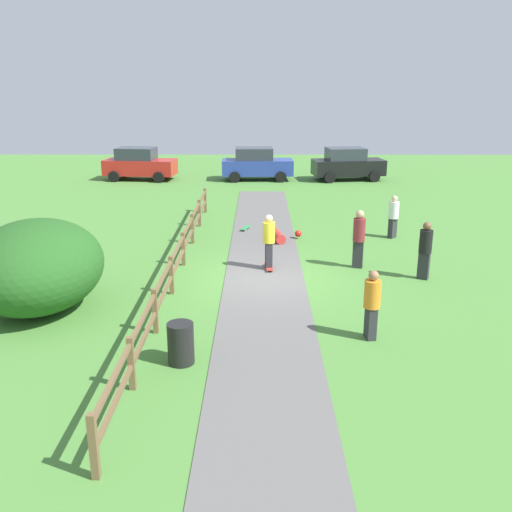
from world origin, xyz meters
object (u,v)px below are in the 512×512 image
skater_riding (269,239)px  trash_bin (181,343)px  parked_car_black (348,164)px  parked_car_blue (257,164)px  skateboard_loose (246,228)px  bystander_black (425,248)px  bystander_white (393,215)px  bush_large (36,266)px  skater_fallen (278,235)px  parked_car_red (139,164)px  bystander_orange (372,302)px  bystander_maroon (359,236)px

skater_riding → trash_bin: bearing=-107.4°
skater_riding → parked_car_black: parked_car_black is taller
parked_car_blue → skateboard_loose: bearing=-91.8°
bystander_black → bystander_white: 4.67m
bush_large → trash_bin: size_ratio=4.45×
skater_fallen → bystander_black: (4.21, -4.34, 0.77)m
bystander_white → parked_car_red: (-12.23, 13.11, 0.07)m
trash_bin → parked_car_black: (6.92, 23.13, 0.51)m
bystander_white → trash_bin: bearing=-123.7°
bystander_black → parked_car_black: parked_car_black is taller
parked_car_red → parked_car_blue: (7.02, -0.01, 0.00)m
bush_large → trash_bin: bearing=-36.0°
skateboard_loose → trash_bin: bearing=-95.6°
trash_bin → bystander_white: (6.69, 10.03, 0.44)m
bystander_black → parked_car_black: (0.34, 17.77, -0.01)m
parked_car_black → parked_car_blue: 5.43m
skater_fallen → parked_car_black: 14.20m
parked_car_black → bystander_white: bearing=-91.0°
bush_large → bystander_black: bearing=12.7°
skater_fallen → skater_riding: bearing=-96.9°
bush_large → trash_bin: bush_large is taller
skater_riding → bystander_orange: 5.50m
skater_fallen → parked_car_blue: size_ratio=0.34×
parked_car_black → bystander_black: bearing=-91.1°
trash_bin → bystander_white: 12.06m
bush_large → bystander_orange: bearing=-11.9°
bush_large → skater_riding: bush_large is taller
bystander_white → skater_fallen: bearing=-175.7°
bystander_black → skater_fallen: bearing=134.1°
trash_bin → skater_fallen: 9.99m
bystander_orange → skater_riding: bearing=114.3°
skater_riding → parked_car_red: 18.51m
bystander_orange → parked_car_red: size_ratio=0.38×
bush_large → skater_riding: (6.01, 3.27, -0.18)m
bush_large → parked_car_black: size_ratio=0.91×
skater_fallen → bystander_maroon: size_ratio=0.78×
bystander_black → parked_car_red: 21.52m
trash_bin → parked_car_red: parked_car_red is taller
skateboard_loose → parked_car_black: size_ratio=0.19×
trash_bin → bystander_maroon: bearing=53.3°
bush_large → skateboard_loose: (5.17, 8.25, -1.09)m
bystander_white → parked_car_black: size_ratio=0.37×
skater_fallen → skateboard_loose: skater_fallen is taller
bystander_white → parked_car_red: 17.93m
trash_bin → bystander_white: bystander_white is taller
bystander_white → bystander_black: bearing=-91.5°
bystander_orange → parked_car_black: (2.71, 21.92, 0.05)m
trash_bin → parked_car_red: size_ratio=0.21×
parked_car_red → skateboard_loose: bearing=-60.9°
bystander_orange → parked_car_red: parked_car_red is taller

